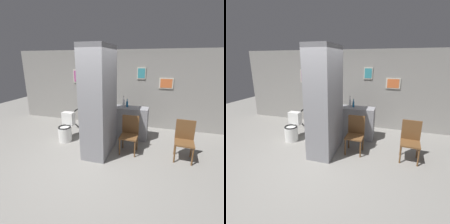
% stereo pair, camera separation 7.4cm
% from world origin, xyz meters
% --- Properties ---
extents(ground_plane, '(14.00, 14.00, 0.00)m').
position_xyz_m(ground_plane, '(0.00, 0.00, 0.00)').
color(ground_plane, gray).
extents(wall_back, '(8.00, 0.09, 2.60)m').
position_xyz_m(wall_back, '(0.00, 2.63, 1.30)').
color(wall_back, gray).
rests_on(wall_back, ground_plane).
extents(pillar_center, '(0.60, 1.12, 2.60)m').
position_xyz_m(pillar_center, '(-0.02, 0.56, 1.30)').
color(pillar_center, gray).
rests_on(pillar_center, ground_plane).
extents(counter_shelf, '(1.17, 0.44, 0.94)m').
position_xyz_m(counter_shelf, '(0.48, 1.60, 0.47)').
color(counter_shelf, gray).
rests_on(counter_shelf, ground_plane).
extents(toilet, '(0.38, 0.54, 0.79)m').
position_xyz_m(toilet, '(-1.20, 0.89, 0.33)').
color(toilet, white).
rests_on(toilet, ground_plane).
extents(chair_near_pillar, '(0.43, 0.43, 0.93)m').
position_xyz_m(chair_near_pillar, '(0.70, 0.77, 0.51)').
color(chair_near_pillar, brown).
rests_on(chair_near_pillar, ground_plane).
extents(chair_by_doorway, '(0.45, 0.45, 0.93)m').
position_xyz_m(chair_by_doorway, '(1.99, 0.79, 0.51)').
color(chair_by_doorway, brown).
rests_on(chair_by_doorway, ground_plane).
extents(bicycle, '(1.75, 0.42, 0.79)m').
position_xyz_m(bicycle, '(-0.63, 1.82, 0.38)').
color(bicycle, black).
rests_on(bicycle, ground_plane).
extents(bottle_tall, '(0.06, 0.06, 0.32)m').
position_xyz_m(bottle_tall, '(0.34, 1.62, 1.06)').
color(bottle_tall, silver).
rests_on(bottle_tall, counter_shelf).
extents(bottle_short, '(0.06, 0.06, 0.25)m').
position_xyz_m(bottle_short, '(0.44, 1.63, 1.03)').
color(bottle_short, '#19598C').
rests_on(bottle_short, counter_shelf).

